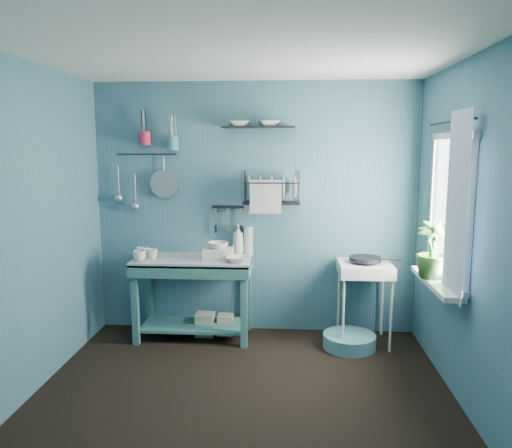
# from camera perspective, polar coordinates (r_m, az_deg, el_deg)

# --- Properties ---
(floor) EXTENTS (3.20, 3.20, 0.00)m
(floor) POSITION_cam_1_polar(r_m,az_deg,el_deg) (3.94, -1.64, -19.53)
(floor) COLOR black
(floor) RESTS_ON ground
(ceiling) EXTENTS (3.20, 3.20, 0.00)m
(ceiling) POSITION_cam_1_polar(r_m,az_deg,el_deg) (3.52, -1.83, 19.15)
(ceiling) COLOR silver
(ceiling) RESTS_ON ground
(wall_back) EXTENTS (3.20, 0.00, 3.20)m
(wall_back) POSITION_cam_1_polar(r_m,az_deg,el_deg) (5.00, -0.08, 1.71)
(wall_back) COLOR #366170
(wall_back) RESTS_ON ground
(wall_front) EXTENTS (3.20, 0.00, 3.20)m
(wall_front) POSITION_cam_1_polar(r_m,az_deg,el_deg) (2.07, -5.78, -8.61)
(wall_front) COLOR #366170
(wall_front) RESTS_ON ground
(wall_left) EXTENTS (0.00, 3.00, 3.00)m
(wall_left) POSITION_cam_1_polar(r_m,az_deg,el_deg) (4.00, -25.19, -0.91)
(wall_left) COLOR #366170
(wall_left) RESTS_ON ground
(wall_right) EXTENTS (0.00, 3.00, 3.00)m
(wall_right) POSITION_cam_1_polar(r_m,az_deg,el_deg) (3.72, 23.60, -1.49)
(wall_right) COLOR #366170
(wall_right) RESTS_ON ground
(work_counter) EXTENTS (1.18, 0.66, 0.80)m
(work_counter) POSITION_cam_1_polar(r_m,az_deg,el_deg) (4.99, -7.12, -8.33)
(work_counter) COLOR #316765
(work_counter) RESTS_ON floor
(mug_left) EXTENTS (0.12, 0.12, 0.10)m
(mug_left) POSITION_cam_1_polar(r_m,az_deg,el_deg) (4.84, -13.17, -3.54)
(mug_left) COLOR silver
(mug_left) RESTS_ON work_counter
(mug_mid) EXTENTS (0.14, 0.14, 0.09)m
(mug_mid) POSITION_cam_1_polar(r_m,az_deg,el_deg) (4.91, -11.71, -3.35)
(mug_mid) COLOR silver
(mug_mid) RESTS_ON work_counter
(mug_right) EXTENTS (0.17, 0.17, 0.10)m
(mug_right) POSITION_cam_1_polar(r_m,az_deg,el_deg) (5.00, -12.86, -3.15)
(mug_right) COLOR silver
(mug_right) RESTS_ON work_counter
(wash_tub) EXTENTS (0.28, 0.22, 0.10)m
(wash_tub) POSITION_cam_1_polar(r_m,az_deg,el_deg) (4.82, -4.34, -3.38)
(wash_tub) COLOR beige
(wash_tub) RESTS_ON work_counter
(tub_bowl) EXTENTS (0.20, 0.19, 0.06)m
(tub_bowl) POSITION_cam_1_polar(r_m,az_deg,el_deg) (4.80, -4.35, -2.44)
(tub_bowl) COLOR silver
(tub_bowl) RESTS_ON wash_tub
(soap_bottle) EXTENTS (0.11, 0.12, 0.30)m
(soap_bottle) POSITION_cam_1_polar(r_m,az_deg,el_deg) (4.99, -2.06, -1.76)
(soap_bottle) COLOR beige
(soap_bottle) RESTS_ON work_counter
(water_bottle) EXTENTS (0.09, 0.09, 0.28)m
(water_bottle) POSITION_cam_1_polar(r_m,az_deg,el_deg) (5.01, -0.90, -1.84)
(water_bottle) COLOR #A6B4B9
(water_bottle) RESTS_ON work_counter
(counter_bowl) EXTENTS (0.22, 0.22, 0.05)m
(counter_bowl) POSITION_cam_1_polar(r_m,az_deg,el_deg) (4.68, -2.13, -4.04)
(counter_bowl) COLOR silver
(counter_bowl) RESTS_ON work_counter
(hotplate_stand) EXTENTS (0.56, 0.56, 0.79)m
(hotplate_stand) POSITION_cam_1_polar(r_m,az_deg,el_deg) (4.93, 12.21, -8.81)
(hotplate_stand) COLOR silver
(hotplate_stand) RESTS_ON floor
(frying_pan) EXTENTS (0.30, 0.30, 0.03)m
(frying_pan) POSITION_cam_1_polar(r_m,az_deg,el_deg) (4.82, 12.37, -3.91)
(frying_pan) COLOR black
(frying_pan) RESTS_ON hotplate_stand
(knife_strip) EXTENTS (0.32, 0.02, 0.03)m
(knife_strip) POSITION_cam_1_polar(r_m,az_deg,el_deg) (4.99, -3.20, 1.95)
(knife_strip) COLOR black
(knife_strip) RESTS_ON wall_back
(dish_rack) EXTENTS (0.58, 0.31, 0.32)m
(dish_rack) POSITION_cam_1_polar(r_m,az_deg,el_deg) (4.84, 1.78, 4.21)
(dish_rack) COLOR black
(dish_rack) RESTS_ON wall_back
(upper_shelf) EXTENTS (0.71, 0.21, 0.01)m
(upper_shelf) POSITION_cam_1_polar(r_m,az_deg,el_deg) (4.86, 0.29, 11.00)
(upper_shelf) COLOR black
(upper_shelf) RESTS_ON wall_back
(shelf_bowl_left) EXTENTS (0.21, 0.21, 0.05)m
(shelf_bowl_left) POSITION_cam_1_polar(r_m,az_deg,el_deg) (4.87, -1.90, 10.78)
(shelf_bowl_left) COLOR silver
(shelf_bowl_left) RESTS_ON upper_shelf
(shelf_bowl_right) EXTENTS (0.25, 0.25, 0.05)m
(shelf_bowl_right) POSITION_cam_1_polar(r_m,az_deg,el_deg) (4.86, 1.53, 11.47)
(shelf_bowl_right) COLOR silver
(shelf_bowl_right) RESTS_ON upper_shelf
(utensil_cup_magenta) EXTENTS (0.11, 0.11, 0.13)m
(utensil_cup_magenta) POSITION_cam_1_polar(r_m,az_deg,el_deg) (5.07, -12.58, 9.55)
(utensil_cup_magenta) COLOR #B7213E
(utensil_cup_magenta) RESTS_ON wall_back
(utensil_cup_teal) EXTENTS (0.11, 0.11, 0.13)m
(utensil_cup_teal) POSITION_cam_1_polar(r_m,az_deg,el_deg) (5.00, -9.47, 9.05)
(utensil_cup_teal) COLOR teal
(utensil_cup_teal) RESTS_ON wall_back
(colander) EXTENTS (0.28, 0.03, 0.28)m
(colander) POSITION_cam_1_polar(r_m,az_deg,el_deg) (5.07, -10.46, 4.55)
(colander) COLOR #A1A5A9
(colander) RESTS_ON wall_back
(ladle_outer) EXTENTS (0.01, 0.01, 0.30)m
(ladle_outer) POSITION_cam_1_polar(r_m,az_deg,el_deg) (5.21, -15.45, 4.80)
(ladle_outer) COLOR #A1A5A9
(ladle_outer) RESTS_ON wall_back
(ladle_inner) EXTENTS (0.01, 0.01, 0.30)m
(ladle_inner) POSITION_cam_1_polar(r_m,az_deg,el_deg) (5.16, -13.64, 3.90)
(ladle_inner) COLOR #A1A5A9
(ladle_inner) RESTS_ON wall_back
(hook_rail) EXTENTS (0.60, 0.01, 0.01)m
(hook_rail) POSITION_cam_1_polar(r_m,az_deg,el_deg) (5.12, -12.42, 7.80)
(hook_rail) COLOR black
(hook_rail) RESTS_ON wall_back
(window_glass) EXTENTS (0.00, 1.10, 1.10)m
(window_glass) POSITION_cam_1_polar(r_m,az_deg,el_deg) (4.12, 21.44, 1.68)
(window_glass) COLOR white
(window_glass) RESTS_ON wall_right
(windowsill) EXTENTS (0.16, 0.95, 0.04)m
(windowsill) POSITION_cam_1_polar(r_m,az_deg,el_deg) (4.20, 19.88, -6.30)
(windowsill) COLOR silver
(windowsill) RESTS_ON wall_right
(curtain) EXTENTS (0.00, 1.35, 1.35)m
(curtain) POSITION_cam_1_polar(r_m,az_deg,el_deg) (3.81, 21.90, 1.88)
(curtain) COLOR white
(curtain) RESTS_ON wall_right
(curtain_rod) EXTENTS (0.02, 1.05, 0.02)m
(curtain_rod) POSITION_cam_1_polar(r_m,az_deg,el_deg) (4.08, 21.35, 10.78)
(curtain_rod) COLOR black
(curtain_rod) RESTS_ON wall_right
(potted_plant) EXTENTS (0.32, 0.32, 0.46)m
(potted_plant) POSITION_cam_1_polar(r_m,az_deg,el_deg) (4.20, 19.52, -2.79)
(potted_plant) COLOR #3A6B2A
(potted_plant) RESTS_ON windowsill
(storage_tin_large) EXTENTS (0.18, 0.18, 0.22)m
(storage_tin_large) POSITION_cam_1_polar(r_m,az_deg,el_deg) (5.12, -5.82, -11.33)
(storage_tin_large) COLOR gray
(storage_tin_large) RESTS_ON floor
(storage_tin_small) EXTENTS (0.15, 0.15, 0.20)m
(storage_tin_small) POSITION_cam_1_polar(r_m,az_deg,el_deg) (5.12, -3.51, -11.40)
(storage_tin_small) COLOR gray
(storage_tin_small) RESTS_ON floor
(floor_basin) EXTENTS (0.49, 0.49, 0.13)m
(floor_basin) POSITION_cam_1_polar(r_m,az_deg,el_deg) (4.88, 10.61, -13.01)
(floor_basin) COLOR teal
(floor_basin) RESTS_ON floor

